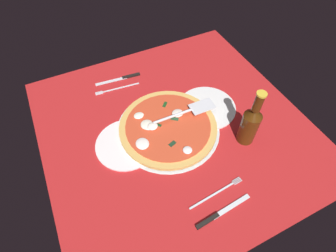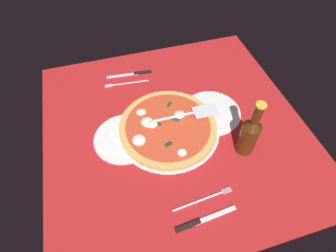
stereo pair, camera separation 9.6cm
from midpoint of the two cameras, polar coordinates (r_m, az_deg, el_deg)
name	(u,v)px [view 1 (the left image)]	position (r cm, az deg, el deg)	size (l,w,h in cm)	color
ground_plane	(175,127)	(98.00, -1.34, -0.44)	(93.63, 93.63, 0.80)	#B01D1F
pizza_pan	(168,128)	(96.72, -2.82, -0.70)	(37.63, 37.63, 0.85)	silver
dinner_plate_left	(207,108)	(103.49, 5.77, 3.80)	(22.28, 22.28, 1.00)	silver
dinner_plate_right	(126,143)	(94.74, -11.90, -3.84)	(21.56, 21.56, 1.00)	white
pizza	(167,126)	(95.69, -3.02, -0.29)	(35.54, 35.54, 2.95)	#D9A853
pizza_server	(188,111)	(97.03, 1.50, 3.06)	(24.53, 5.84, 1.00)	silver
place_setting_near	(120,84)	(115.32, -12.68, 8.74)	(20.86, 13.43, 1.40)	white
place_setting_far	(217,204)	(83.19, 7.25, -16.67)	(21.20, 14.02, 1.40)	white
beer_bottle	(250,124)	(89.97, 14.42, 0.31)	(6.09, 6.09, 23.00)	#46250A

